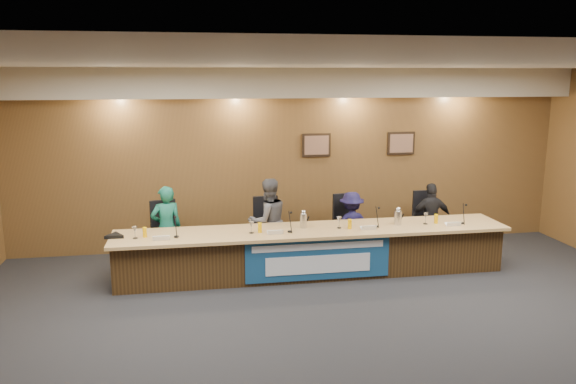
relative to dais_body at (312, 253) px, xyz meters
The scene contains 38 objects.
floor 2.43m from the dais_body, 90.00° to the right, with size 10.00×10.00×0.00m, color black.
ceiling 3.73m from the dais_body, 90.00° to the right, with size 10.00×8.00×0.04m, color silver.
wall_back 2.03m from the dais_body, 90.00° to the left, with size 10.00×0.04×3.20m, color brown.
soffit 2.93m from the dais_body, 90.00° to the left, with size 10.00×0.50×0.50m, color beige.
dais_body is the anchor object (origin of this frame).
dais_top 0.38m from the dais_body, 90.00° to the right, with size 6.10×0.95×0.05m, color tan.
banner 0.42m from the dais_body, 90.00° to the right, with size 2.20×0.02×0.65m, color navy.
banner_text_upper 0.49m from the dais_body, 90.00° to the right, with size 2.00×0.01×0.10m, color silver.
banner_text_lower 0.43m from the dais_body, 90.00° to the right, with size 1.60×0.01×0.28m, color silver.
wall_photo_left 2.21m from the dais_body, 75.71° to the left, with size 0.52×0.04×0.42m, color black.
wall_photo_right 2.95m from the dais_body, 38.13° to the left, with size 0.52×0.04×0.42m, color black.
panelist_a 2.37m from the dais_body, 163.97° to the left, with size 0.50×0.33×1.36m, color #145C49.
panelist_b 0.96m from the dais_body, 133.31° to the left, with size 0.70×0.54×1.43m, color #4A494F.
panelist_c 1.06m from the dais_body, 38.56° to the left, with size 0.75×0.43×1.16m, color #131034.
panelist_d 2.35m from the dais_body, 16.09° to the left, with size 0.74×0.31×1.26m, color black.
office_chair_a 2.38m from the dais_body, 161.65° to the left, with size 0.48×0.48×0.08m, color black.
office_chair_b 0.97m from the dais_body, 129.23° to the left, with size 0.48×0.48×0.08m, color black.
office_chair_c 1.11m from the dais_body, 42.62° to the left, with size 0.48×0.48×0.08m, color black.
office_chair_d 2.37m from the dais_body, 18.41° to the left, with size 0.48×0.48×0.08m, color black.
nameplate_a 2.35m from the dais_body, behind, with size 0.24×0.06×0.09m, color white.
microphone_a 2.12m from the dais_body, behind, with size 0.07×0.07×0.02m, color black.
juice_glass_a 2.58m from the dais_body, behind, with size 0.06×0.06×0.15m, color #EEAE00.
water_glass_a 2.71m from the dais_body, behind, with size 0.08×0.08×0.18m, color silver.
nameplate_b 0.82m from the dais_body, 156.24° to the right, with size 0.24×0.06×0.09m, color white.
microphone_b 0.59m from the dais_body, 155.91° to the right, with size 0.07×0.07×0.02m, color black.
juice_glass_b 0.97m from the dais_body, behind, with size 0.06×0.06×0.15m, color #EEAE00.
water_glass_b 1.10m from the dais_body, behind, with size 0.08×0.08×0.18m, color silver.
nameplate_c 0.97m from the dais_body, 18.17° to the right, with size 0.24×0.06×0.09m, color white.
microphone_c 1.08m from the dais_body, ahead, with size 0.07×0.07×0.02m, color black.
juice_glass_c 0.74m from the dais_body, 13.92° to the right, with size 0.06×0.06×0.15m, color #EEAE00.
water_glass_c 0.64m from the dais_body, 10.83° to the right, with size 0.08×0.08×0.18m, color silver.
nameplate_d 2.27m from the dais_body, ahead, with size 0.24×0.06×0.09m, color white.
microphone_d 2.45m from the dais_body, ahead, with size 0.07×0.07×0.02m, color black.
juice_glass_d 2.06m from the dais_body, ahead, with size 0.06×0.06×0.15m, color #EEAE00.
water_glass_d 1.89m from the dais_body, ahead, with size 0.08×0.08×0.18m, color silver.
carafe_mid 0.53m from the dais_body, 162.42° to the left, with size 0.11×0.11×0.23m, color silver.
carafe_right 1.47m from the dais_body, ahead, with size 0.12×0.12×0.22m, color silver.
speakerphone 3.00m from the dais_body, behind, with size 0.32×0.32×0.05m, color black.
Camera 1 is at (-1.81, -5.83, 3.07)m, focal length 35.00 mm.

